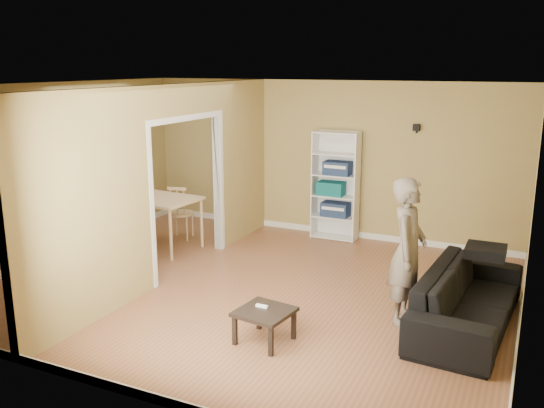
% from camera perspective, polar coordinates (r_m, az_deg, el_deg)
% --- Properties ---
extents(room_shell, '(6.50, 6.50, 6.50)m').
position_cam_1_polar(room_shell, '(7.27, -2.10, 1.35)').
color(room_shell, '#915C3D').
rests_on(room_shell, ground).
extents(partition, '(0.22, 5.50, 2.60)m').
position_cam_1_polar(partition, '(7.88, -9.90, 2.12)').
color(partition, '#A38550').
rests_on(partition, ground).
extents(wall_speaker, '(0.10, 0.10, 0.10)m').
position_cam_1_polar(wall_speaker, '(9.22, 14.12, 7.36)').
color(wall_speaker, black).
rests_on(wall_speaker, room_shell).
extents(sofa, '(2.32, 1.13, 0.86)m').
position_cam_1_polar(sofa, '(6.77, 18.91, -8.07)').
color(sofa, black).
rests_on(sofa, ground).
extents(person, '(0.71, 0.56, 1.95)m').
position_cam_1_polar(person, '(6.53, 13.37, -3.38)').
color(person, slate).
rests_on(person, ground).
extents(bookshelf, '(0.76, 0.33, 1.80)m').
position_cam_1_polar(bookshelf, '(9.60, 6.40, 1.87)').
color(bookshelf, white).
rests_on(bookshelf, ground).
extents(paper_box_navy_a, '(0.45, 0.29, 0.23)m').
position_cam_1_polar(paper_box_navy_a, '(9.65, 6.31, -0.52)').
color(paper_box_navy_a, navy).
rests_on(paper_box_navy_a, bookshelf).
extents(paper_box_teal, '(0.44, 0.29, 0.22)m').
position_cam_1_polar(paper_box_teal, '(9.60, 5.88, 1.55)').
color(paper_box_teal, '#0E5852').
rests_on(paper_box_teal, bookshelf).
extents(paper_box_navy_b, '(0.43, 0.28, 0.22)m').
position_cam_1_polar(paper_box_navy_b, '(9.50, 6.51, 3.56)').
color(paper_box_navy_b, navy).
rests_on(paper_box_navy_b, bookshelf).
extents(coffee_table, '(0.54, 0.54, 0.36)m').
position_cam_1_polar(coffee_table, '(6.12, -0.74, -10.92)').
color(coffee_table, '#31261E').
rests_on(coffee_table, ground).
extents(game_controller, '(0.13, 0.04, 0.03)m').
position_cam_1_polar(game_controller, '(6.16, -1.01, -10.08)').
color(game_controller, white).
rests_on(game_controller, coffee_table).
extents(dining_table, '(1.31, 0.88, 0.82)m').
position_cam_1_polar(dining_table, '(9.22, -11.47, 0.18)').
color(dining_table, tan).
rests_on(dining_table, ground).
extents(chair_left, '(0.52, 0.52, 0.86)m').
position_cam_1_polar(chair_left, '(9.83, -15.02, -1.03)').
color(chair_left, '#D4AE81').
rests_on(chair_left, ground).
extents(chair_near, '(0.62, 0.62, 1.02)m').
position_cam_1_polar(chair_near, '(8.72, -13.49, -2.27)').
color(chair_near, tan).
rests_on(chair_near, ground).
extents(chair_far, '(0.51, 0.51, 0.91)m').
position_cam_1_polar(chair_far, '(9.71, -8.99, -0.76)').
color(chair_far, '#CDB586').
rests_on(chair_far, ground).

